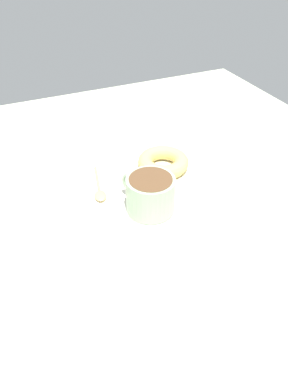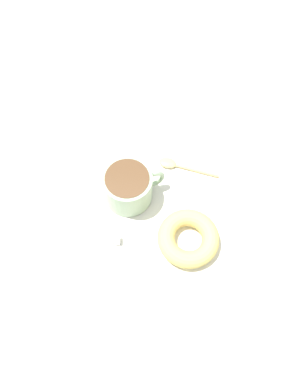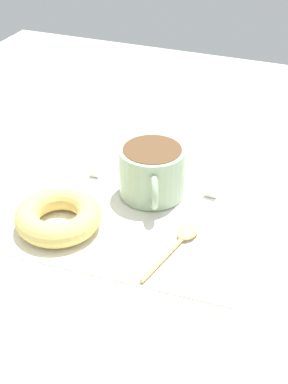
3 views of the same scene
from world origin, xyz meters
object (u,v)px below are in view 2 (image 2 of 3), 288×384
object	(u,v)px
donut	(188,238)
sugar_cube	(119,157)
coffee_cup	(129,186)
spoon	(175,165)
sugar_cube_extra	(116,240)

from	to	relation	value
donut	sugar_cube	size ratio (longest dim) A/B	6.27
coffee_cup	donut	distance (cm)	14.70
spoon	sugar_cube_extra	size ratio (longest dim) A/B	8.34
spoon	sugar_cube	bearing A→B (deg)	176.07
coffee_cup	sugar_cube	distance (cm)	9.07
sugar_cube	sugar_cube_extra	distance (cm)	17.81
donut	sugar_cube_extra	size ratio (longest dim) A/B	7.55
sugar_cube_extra	donut	bearing A→B (deg)	4.17
donut	spoon	size ratio (longest dim) A/B	0.91
donut	sugar_cube_extra	world-z (taller)	donut
coffee_cup	sugar_cube_extra	size ratio (longest dim) A/B	7.78
donut	sugar_cube_extra	distance (cm)	13.26
sugar_cube	sugar_cube_extra	size ratio (longest dim) A/B	1.21
coffee_cup	sugar_cube	bearing A→B (deg)	109.63
spoon	sugar_cube	xyz separation A→B (cm)	(-11.71, 0.80, 0.50)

